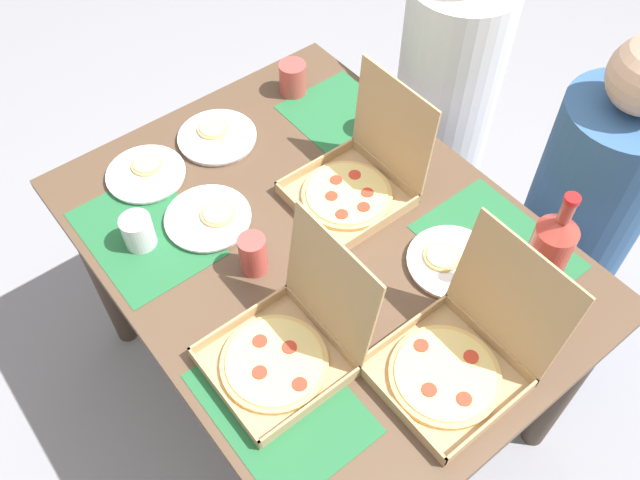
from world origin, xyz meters
TOP-DOWN VIEW (x-y plane):
  - ground_plane at (0.00, 0.00)m, footprint 6.00×6.00m
  - dining_table at (0.00, 0.00)m, footprint 1.25×0.95m
  - placemat_near_left at (-0.28, -0.32)m, footprint 0.36×0.26m
  - placemat_near_right at (0.28, -0.32)m, footprint 0.36×0.26m
  - placemat_far_left at (-0.28, 0.32)m, footprint 0.36×0.26m
  - placemat_far_right at (0.28, 0.32)m, footprint 0.36×0.26m
  - pizza_box_corner_left at (-0.06, 0.17)m, footprint 0.26×0.28m
  - pizza_box_corner_right at (0.20, -0.25)m, footprint 0.26×0.30m
  - pizza_box_edge_far at (0.45, 0.01)m, footprint 0.27×0.31m
  - plate_far_left at (0.25, 0.20)m, footprint 0.21×0.21m
  - plate_near_right at (-0.22, -0.18)m, footprint 0.21×0.21m
  - plate_near_left at (-0.45, -0.22)m, footprint 0.21×0.21m
  - plate_far_right at (-0.45, -0.00)m, footprint 0.22×0.22m
  - soda_bottle at (0.41, 0.29)m, footprint 0.09×0.09m
  - cup_clear_right at (-0.03, -0.17)m, footprint 0.06×0.06m
  - cup_clear_left at (-0.26, -0.34)m, footprint 0.08×0.08m
  - cup_spare at (-0.20, 0.37)m, footprint 0.08×0.08m
  - cup_red at (-0.48, 0.28)m, footprint 0.08×0.08m
  - diner_left_seat at (-0.28, 0.73)m, footprint 0.32×0.32m
  - diner_right_seat at (0.28, 0.73)m, footprint 0.32×0.32m

SIDE VIEW (x-z plane):
  - ground_plane at x=0.00m, z-range 0.00..0.00m
  - diner_right_seat at x=0.28m, z-range -0.06..1.12m
  - diner_left_seat at x=-0.28m, z-range -0.06..1.18m
  - dining_table at x=0.00m, z-range 0.26..1.04m
  - placemat_near_left at x=-0.28m, z-range 0.78..0.78m
  - placemat_near_right at x=0.28m, z-range 0.78..0.78m
  - placemat_far_left at x=-0.28m, z-range 0.78..0.78m
  - placemat_far_right at x=0.28m, z-range 0.78..0.78m
  - plate_near_right at x=-0.22m, z-range 0.77..0.80m
  - plate_far_left at x=0.25m, z-range 0.77..0.80m
  - plate_near_left at x=-0.45m, z-range 0.77..0.80m
  - plate_far_right at x=-0.45m, z-range 0.77..0.80m
  - cup_clear_left at x=-0.26m, z-range 0.78..0.87m
  - pizza_box_corner_right at x=0.20m, z-range 0.68..0.97m
  - pizza_box_corner_left at x=-0.06m, z-range 0.68..0.97m
  - pizza_box_edge_far at x=0.45m, z-range 0.68..0.98m
  - cup_red at x=-0.48m, z-range 0.78..0.87m
  - cup_clear_right at x=-0.03m, z-range 0.78..0.88m
  - cup_spare at x=-0.20m, z-range 0.78..0.88m
  - soda_bottle at x=0.41m, z-range 0.75..1.07m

